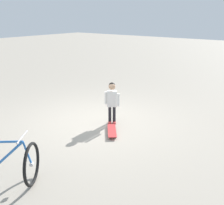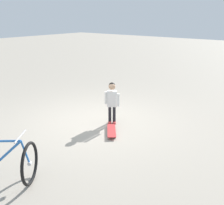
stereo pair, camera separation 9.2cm
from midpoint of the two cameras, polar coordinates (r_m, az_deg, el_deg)
ground_plane at (r=6.91m, az=-4.71°, el=-4.12°), size 50.00×50.00×0.00m
child_person at (r=6.58m, az=-0.40°, el=0.87°), size 0.27×0.40×1.06m
skateboard at (r=6.23m, az=-0.46°, el=-6.07°), size 0.69×0.61×0.07m
bicycle_near at (r=4.75m, az=-23.36°, el=-11.66°), size 1.20×1.28×0.85m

